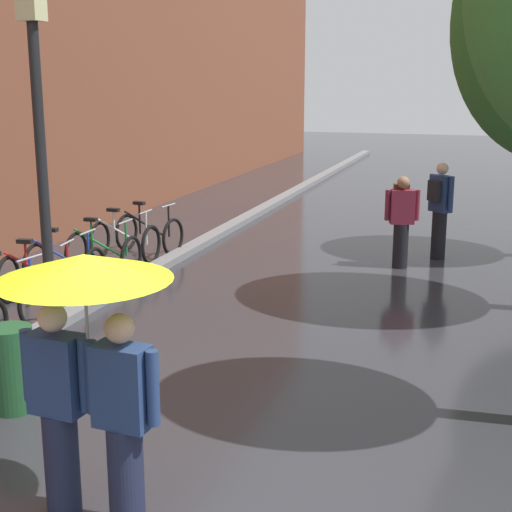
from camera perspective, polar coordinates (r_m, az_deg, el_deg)
kerb_strip at (r=15.60m, az=-2.71°, el=1.85°), size 0.30×36.00×0.12m
parked_bicycle_1 at (r=10.49m, az=-18.43°, el=-2.85°), size 1.17×0.84×0.96m
parked_bicycle_2 at (r=11.16m, az=-16.09°, el=-1.73°), size 1.17×0.85×0.96m
parked_bicycle_3 at (r=11.87m, az=-14.39°, el=-0.72°), size 1.09×0.72×0.96m
parked_bicycle_4 at (r=12.57m, az=-11.56°, el=0.21°), size 1.09×0.71×0.96m
parked_bicycle_5 at (r=13.41m, az=-9.97°, el=1.11°), size 1.09×0.71×0.96m
parked_bicycle_6 at (r=14.03m, az=-8.14°, el=1.73°), size 1.16×0.83×0.96m
couple_under_umbrella at (r=5.41m, az=-12.76°, el=-6.24°), size 1.23×1.23×2.02m
street_lamp_post at (r=8.61m, az=-16.09°, el=7.66°), size 0.24×0.24×4.10m
litter_bin at (r=7.77m, az=-18.13°, el=-8.17°), size 0.44×0.44×0.85m
pedestrian_walking_midground at (r=13.74m, az=13.83°, el=3.54°), size 0.47×0.46×1.74m
pedestrian_walking_far at (r=12.99m, az=11.04°, el=2.78°), size 0.57×0.40×1.58m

